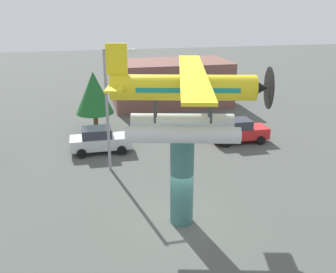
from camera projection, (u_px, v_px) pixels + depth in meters
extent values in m
plane|color=#4C514C|center=(181.00, 221.00, 18.69)|extent=(140.00, 140.00, 0.00)
cylinder|color=#386B66|center=(182.00, 180.00, 17.96)|extent=(1.10, 1.10, 4.40)
cylinder|color=silver|center=(183.00, 135.00, 16.17)|extent=(4.83, 1.81, 0.70)
cylinder|color=#333338|center=(211.00, 114.00, 16.35)|extent=(0.12, 0.12, 0.90)
cylinder|color=#333338|center=(155.00, 113.00, 16.40)|extent=(0.12, 0.12, 0.90)
cylinder|color=silver|center=(182.00, 121.00, 18.05)|extent=(4.83, 1.81, 0.70)
cylinder|color=#333338|center=(209.00, 107.00, 17.29)|extent=(0.12, 0.12, 0.90)
cylinder|color=#333338|center=(156.00, 107.00, 17.34)|extent=(0.12, 0.12, 0.90)
cylinder|color=yellow|center=(183.00, 88.00, 16.51)|extent=(6.28, 2.53, 1.10)
cube|color=teal|center=(188.00, 88.00, 16.51)|extent=(4.49, 2.13, 0.20)
cone|color=#262628|center=(259.00, 88.00, 16.44)|extent=(0.89, 1.02, 0.88)
cylinder|color=black|center=(269.00, 88.00, 16.44)|extent=(0.46, 1.76, 1.80)
cube|color=yellow|center=(193.00, 73.00, 16.30)|extent=(3.52, 10.37, 0.12)
cube|color=yellow|center=(118.00, 85.00, 16.53)|extent=(1.34, 2.89, 0.10)
cube|color=yellow|center=(117.00, 59.00, 16.17)|extent=(0.90, 0.33, 1.30)
cube|color=silver|center=(101.00, 142.00, 27.02)|extent=(4.20, 1.70, 0.80)
cube|color=#2D333D|center=(97.00, 133.00, 26.73)|extent=(2.00, 1.56, 0.64)
cylinder|color=black|center=(122.00, 150.00, 26.60)|extent=(0.64, 0.22, 0.64)
cylinder|color=black|center=(119.00, 142.00, 28.26)|extent=(0.64, 0.22, 0.64)
cylinder|color=black|center=(82.00, 154.00, 26.06)|extent=(0.64, 0.22, 0.64)
cylinder|color=black|center=(81.00, 144.00, 27.71)|extent=(0.64, 0.22, 0.64)
cube|color=red|center=(239.00, 133.00, 28.94)|extent=(4.20, 1.70, 0.80)
cube|color=#2D333D|center=(237.00, 124.00, 28.65)|extent=(2.00, 1.56, 0.64)
cylinder|color=black|center=(261.00, 140.00, 28.51)|extent=(0.64, 0.22, 0.64)
cylinder|color=black|center=(251.00, 133.00, 30.17)|extent=(0.64, 0.22, 0.64)
cylinder|color=black|center=(226.00, 143.00, 27.97)|extent=(0.64, 0.22, 0.64)
cylinder|color=black|center=(218.00, 135.00, 29.63)|extent=(0.64, 0.22, 0.64)
cylinder|color=gray|center=(107.00, 112.00, 23.22)|extent=(0.18, 0.18, 7.48)
cylinder|color=gray|center=(118.00, 50.00, 22.17)|extent=(1.60, 0.12, 0.12)
cube|color=silver|center=(130.00, 51.00, 22.33)|extent=(0.50, 0.28, 0.20)
cube|color=brown|center=(171.00, 83.00, 39.13)|extent=(11.58, 6.28, 4.37)
cylinder|color=brown|center=(96.00, 123.00, 30.86)|extent=(0.36, 0.36, 1.66)
cone|color=#1E6028|center=(94.00, 93.00, 30.03)|extent=(2.96, 2.96, 3.29)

